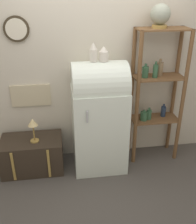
# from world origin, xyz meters

# --- Properties ---
(ground_plane) EXTENTS (12.00, 12.00, 0.00)m
(ground_plane) POSITION_xyz_m (0.00, 0.00, 0.00)
(ground_plane) COLOR #4C4742
(wall_back) EXTENTS (7.00, 0.09, 2.70)m
(wall_back) POSITION_xyz_m (-0.01, 0.57, 1.35)
(wall_back) COLOR beige
(wall_back) RESTS_ON ground_plane
(refrigerator) EXTENTS (0.67, 0.62, 1.44)m
(refrigerator) POSITION_xyz_m (-0.00, 0.26, 0.75)
(refrigerator) COLOR silver
(refrigerator) RESTS_ON ground_plane
(suitcase_trunk) EXTENTS (0.79, 0.48, 0.45)m
(suitcase_trunk) POSITION_xyz_m (-0.88, 0.28, 0.22)
(suitcase_trunk) COLOR #33281E
(suitcase_trunk) RESTS_ON ground_plane
(shelf_unit) EXTENTS (0.66, 0.33, 1.78)m
(shelf_unit) POSITION_xyz_m (0.77, 0.37, 1.00)
(shelf_unit) COLOR brown
(shelf_unit) RESTS_ON ground_plane
(globe) EXTENTS (0.23, 0.23, 0.27)m
(globe) POSITION_xyz_m (0.72, 0.36, 1.92)
(globe) COLOR #AD8942
(globe) RESTS_ON shelf_unit
(vase_left) EXTENTS (0.09, 0.09, 0.22)m
(vase_left) POSITION_xyz_m (-0.07, 0.27, 1.54)
(vase_left) COLOR silver
(vase_left) RESTS_ON refrigerator
(vase_center) EXTENTS (0.11, 0.11, 0.17)m
(vase_center) POSITION_xyz_m (0.05, 0.27, 1.52)
(vase_center) COLOR silver
(vase_center) RESTS_ON refrigerator
(desk_lamp) EXTENTS (0.12, 0.12, 0.32)m
(desk_lamp) POSITION_xyz_m (-0.83, 0.23, 0.68)
(desk_lamp) COLOR #AD8942
(desk_lamp) RESTS_ON suitcase_trunk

